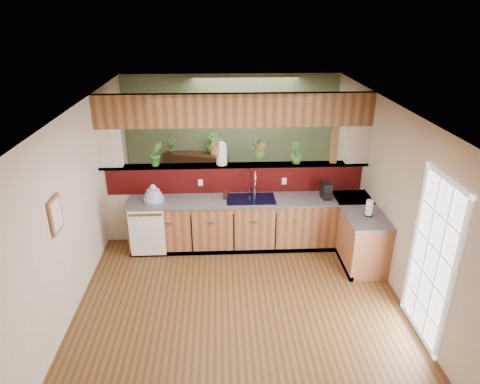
{
  "coord_description": "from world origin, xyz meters",
  "views": [
    {
      "loc": [
        -0.25,
        -5.57,
        3.9
      ],
      "look_at": [
        0.05,
        0.7,
        1.15
      ],
      "focal_mm": 32.0,
      "sensor_mm": 36.0,
      "label": 1
    }
  ],
  "objects_px": {
    "coffee_maker": "(326,191)",
    "glass_jar": "(222,153)",
    "paper_towel": "(369,208)",
    "shelving_console": "(196,173)",
    "faucet": "(255,182)",
    "dish_stack": "(154,196)",
    "soap_dispenser": "(226,194)"
  },
  "relations": [
    {
      "from": "dish_stack",
      "to": "glass_jar",
      "type": "bearing_deg",
      "value": 18.37
    },
    {
      "from": "coffee_maker",
      "to": "glass_jar",
      "type": "height_order",
      "value": "glass_jar"
    },
    {
      "from": "faucet",
      "to": "shelving_console",
      "type": "distance_m",
      "value": 2.48
    },
    {
      "from": "soap_dispenser",
      "to": "faucet",
      "type": "bearing_deg",
      "value": 15.07
    },
    {
      "from": "paper_towel",
      "to": "shelving_console",
      "type": "distance_m",
      "value": 4.14
    },
    {
      "from": "shelving_console",
      "to": "faucet",
      "type": "bearing_deg",
      "value": -46.13
    },
    {
      "from": "dish_stack",
      "to": "shelving_console",
      "type": "bearing_deg",
      "value": 75.66
    },
    {
      "from": "glass_jar",
      "to": "paper_towel",
      "type": "bearing_deg",
      "value": -25.72
    },
    {
      "from": "coffee_maker",
      "to": "glass_jar",
      "type": "bearing_deg",
      "value": 162.79
    },
    {
      "from": "glass_jar",
      "to": "shelving_console",
      "type": "bearing_deg",
      "value": 106.47
    },
    {
      "from": "soap_dispenser",
      "to": "shelving_console",
      "type": "bearing_deg",
      "value": 105.29
    },
    {
      "from": "faucet",
      "to": "paper_towel",
      "type": "bearing_deg",
      "value": -27.0
    },
    {
      "from": "dish_stack",
      "to": "paper_towel",
      "type": "height_order",
      "value": "dish_stack"
    },
    {
      "from": "coffee_maker",
      "to": "paper_towel",
      "type": "height_order",
      "value": "paper_towel"
    },
    {
      "from": "paper_towel",
      "to": "shelving_console",
      "type": "relative_size",
      "value": 0.2
    },
    {
      "from": "coffee_maker",
      "to": "soap_dispenser",
      "type": "bearing_deg",
      "value": 174.02
    },
    {
      "from": "faucet",
      "to": "dish_stack",
      "type": "height_order",
      "value": "faucet"
    },
    {
      "from": "paper_towel",
      "to": "glass_jar",
      "type": "distance_m",
      "value": 2.57
    },
    {
      "from": "faucet",
      "to": "dish_stack",
      "type": "bearing_deg",
      "value": -174.51
    },
    {
      "from": "faucet",
      "to": "shelving_console",
      "type": "xyz_separation_m",
      "value": [
        -1.11,
        2.12,
        -0.64
      ]
    },
    {
      "from": "soap_dispenser",
      "to": "coffee_maker",
      "type": "xyz_separation_m",
      "value": [
        1.69,
        -0.06,
        0.04
      ]
    },
    {
      "from": "soap_dispenser",
      "to": "paper_towel",
      "type": "relative_size",
      "value": 0.62
    },
    {
      "from": "paper_towel",
      "to": "shelving_console",
      "type": "xyz_separation_m",
      "value": [
        -2.82,
        2.99,
        -0.53
      ]
    },
    {
      "from": "coffee_maker",
      "to": "shelving_console",
      "type": "bearing_deg",
      "value": 130.91
    },
    {
      "from": "soap_dispenser",
      "to": "glass_jar",
      "type": "distance_m",
      "value": 0.71
    },
    {
      "from": "dish_stack",
      "to": "coffee_maker",
      "type": "xyz_separation_m",
      "value": [
        2.89,
        -0.03,
        0.04
      ]
    },
    {
      "from": "glass_jar",
      "to": "shelving_console",
      "type": "xyz_separation_m",
      "value": [
        -0.56,
        1.9,
        -1.1
      ]
    },
    {
      "from": "dish_stack",
      "to": "coffee_maker",
      "type": "height_order",
      "value": "dish_stack"
    },
    {
      "from": "dish_stack",
      "to": "soap_dispenser",
      "type": "relative_size",
      "value": 1.94
    },
    {
      "from": "glass_jar",
      "to": "shelving_console",
      "type": "relative_size",
      "value": 0.3
    },
    {
      "from": "dish_stack",
      "to": "soap_dispenser",
      "type": "distance_m",
      "value": 1.2
    },
    {
      "from": "faucet",
      "to": "shelving_console",
      "type": "relative_size",
      "value": 0.32
    }
  ]
}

